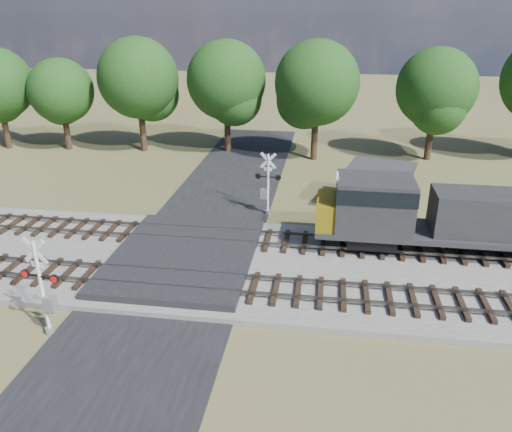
# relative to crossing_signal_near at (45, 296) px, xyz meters

# --- Properties ---
(ground) EXTENTS (160.00, 160.00, 0.00)m
(ground) POSITION_rel_crossing_signal_near_xyz_m (3.57, 6.08, -1.77)
(ground) COLOR #4F532C
(ground) RESTS_ON ground
(ballast_bed) EXTENTS (140.00, 10.00, 0.30)m
(ballast_bed) POSITION_rel_crossing_signal_near_xyz_m (13.57, 6.58, -1.62)
(ballast_bed) COLOR gray
(ballast_bed) RESTS_ON ground
(road) EXTENTS (7.00, 60.00, 0.08)m
(road) POSITION_rel_crossing_signal_near_xyz_m (3.57, 6.08, -1.73)
(road) COLOR black
(road) RESTS_ON ground
(crossing_panel) EXTENTS (7.00, 9.00, 0.62)m
(crossing_panel) POSITION_rel_crossing_signal_near_xyz_m (3.57, 6.58, -1.45)
(crossing_panel) COLOR #262628
(crossing_panel) RESTS_ON ground
(track_near) EXTENTS (140.00, 2.60, 0.33)m
(track_near) POSITION_rel_crossing_signal_near_xyz_m (6.69, 4.08, -1.35)
(track_near) COLOR black
(track_near) RESTS_ON ballast_bed
(track_far) EXTENTS (140.00, 2.60, 0.33)m
(track_far) POSITION_rel_crossing_signal_near_xyz_m (6.69, 9.08, -1.35)
(track_far) COLOR black
(track_far) RESTS_ON ballast_bed
(crossing_signal_near) EXTENTS (1.70, 0.42, 4.25)m
(crossing_signal_near) POSITION_rel_crossing_signal_near_xyz_m (0.00, 0.00, 0.00)
(crossing_signal_near) COLOR silver
(crossing_signal_near) RESTS_ON ground
(crossing_signal_far) EXTENTS (1.63, 0.38, 4.04)m
(crossing_signal_far) POSITION_rel_crossing_signal_near_xyz_m (6.92, 13.62, -0.09)
(crossing_signal_far) COLOR silver
(crossing_signal_far) RESTS_ON ground
(equipment_shed) EXTENTS (4.93, 4.93, 2.76)m
(equipment_shed) POSITION_rel_crossing_signal_near_xyz_m (13.92, 15.76, -0.37)
(equipment_shed) COLOR #48321F
(equipment_shed) RESTS_ON ground
(treeline) EXTENTS (84.76, 12.06, 11.35)m
(treeline) POSITION_rel_crossing_signal_near_xyz_m (8.97, 26.74, 4.59)
(treeline) COLOR black
(treeline) RESTS_ON ground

